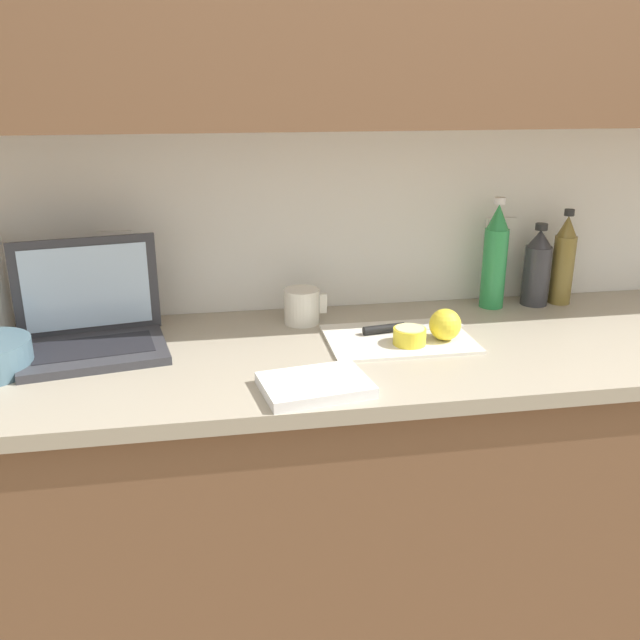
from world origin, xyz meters
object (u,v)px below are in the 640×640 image
(lemon_whole_beside, at_px, (445,325))
(measuring_cup, at_px, (302,306))
(bottle_water_clear, at_px, (495,258))
(bottle_oil_tall, at_px, (537,268))
(knife, at_px, (396,328))
(cutting_board, at_px, (399,339))
(bottle_green_soda, at_px, (564,261))
(laptop, at_px, (91,324))
(lemon_half_cut, at_px, (409,336))

(lemon_whole_beside, distance_m, measuring_cup, 0.38)
(bottle_water_clear, bearing_deg, bottle_oil_tall, -0.00)
(knife, height_order, measuring_cup, measuring_cup)
(cutting_board, height_order, lemon_whole_beside, lemon_whole_beside)
(bottle_green_soda, bearing_deg, cutting_board, -158.29)
(lemon_whole_beside, xyz_separation_m, bottle_water_clear, (0.23, 0.25, 0.10))
(bottle_green_soda, relative_size, bottle_oil_tall, 1.16)
(lemon_whole_beside, relative_size, bottle_oil_tall, 0.33)
(laptop, distance_m, lemon_whole_beside, 0.85)
(laptop, bearing_deg, lemon_half_cut, -18.96)
(cutting_board, bearing_deg, bottle_oil_tall, 24.98)
(bottle_oil_tall, bearing_deg, laptop, -173.21)
(bottle_green_soda, height_order, bottle_water_clear, bottle_water_clear)
(lemon_half_cut, relative_size, lemon_whole_beside, 1.02)
(bottle_oil_tall, relative_size, measuring_cup, 2.06)
(laptop, xyz_separation_m, lemon_whole_beside, (0.85, -0.11, -0.01))
(bottle_green_soda, bearing_deg, measuring_cup, -176.57)
(cutting_board, distance_m, measuring_cup, 0.28)
(knife, relative_size, bottle_oil_tall, 1.16)
(laptop, height_order, lemon_half_cut, laptop)
(measuring_cup, bearing_deg, bottle_oil_tall, 3.83)
(bottle_oil_tall, distance_m, bottle_water_clear, 0.14)
(knife, bearing_deg, bottle_green_soda, 9.67)
(lemon_whole_beside, distance_m, bottle_oil_tall, 0.44)
(bottle_green_soda, xyz_separation_m, bottle_water_clear, (-0.21, 0.00, 0.02))
(bottle_oil_tall, bearing_deg, cutting_board, -155.02)
(cutting_board, xyz_separation_m, measuring_cup, (-0.22, 0.17, 0.04))
(lemon_whole_beside, distance_m, bottle_water_clear, 0.35)
(bottle_oil_tall, distance_m, measuring_cup, 0.69)
(bottle_water_clear, bearing_deg, lemon_half_cut, -140.68)
(lemon_whole_beside, relative_size, measuring_cup, 0.69)
(bottle_oil_tall, height_order, bottle_water_clear, bottle_water_clear)
(cutting_board, relative_size, lemon_whole_beside, 4.56)
(knife, relative_size, bottle_water_clear, 0.88)
(lemon_whole_beside, relative_size, bottle_green_soda, 0.29)
(laptop, distance_m, lemon_half_cut, 0.76)
(laptop, distance_m, bottle_water_clear, 1.09)
(laptop, height_order, bottle_water_clear, bottle_water_clear)
(bottle_green_soda, distance_m, bottle_water_clear, 0.21)
(cutting_board, bearing_deg, lemon_half_cut, -75.29)
(cutting_board, xyz_separation_m, knife, (0.01, 0.04, 0.01))
(lemon_half_cut, relative_size, bottle_green_soda, 0.29)
(laptop, height_order, cutting_board, laptop)
(bottle_water_clear, relative_size, measuring_cup, 2.73)
(laptop, distance_m, cutting_board, 0.75)
(lemon_whole_beside, distance_m, bottle_green_soda, 0.51)
(knife, height_order, lemon_half_cut, lemon_half_cut)
(lemon_half_cut, height_order, bottle_water_clear, bottle_water_clear)
(laptop, distance_m, bottle_green_soda, 1.30)
(laptop, bearing_deg, cutting_board, -15.50)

